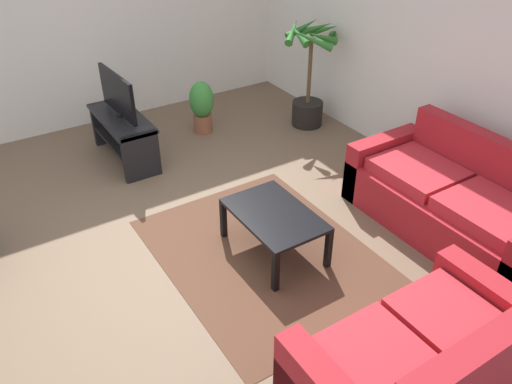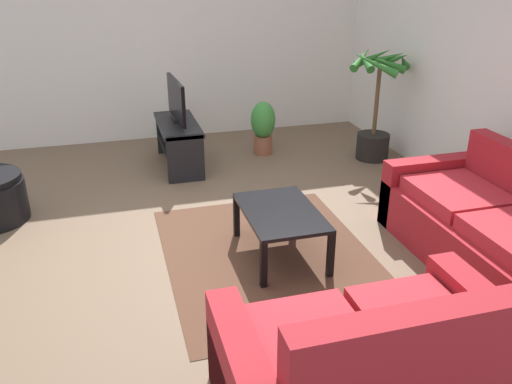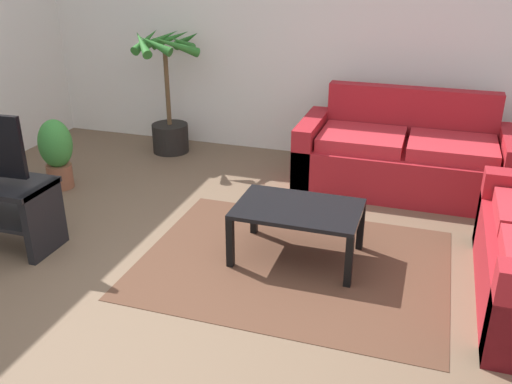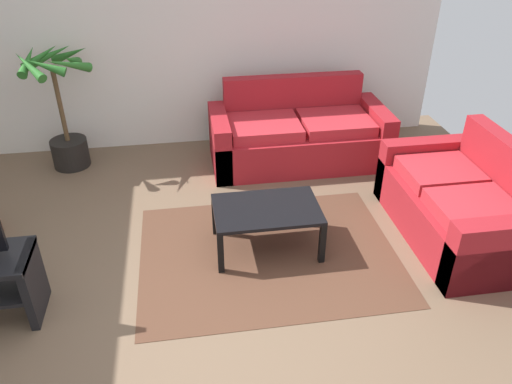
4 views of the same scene
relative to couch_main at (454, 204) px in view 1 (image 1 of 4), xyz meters
The scene contains 11 objects.
ground_plane 2.59m from the couch_main, 117.34° to the right, with size 6.60×6.60×0.00m, color brown.
wall_back 1.73m from the couch_main, 148.74° to the left, with size 6.00×0.06×2.70m, color silver.
wall_left 4.88m from the couch_main, 151.36° to the right, with size 0.06×6.00×2.70m, color silver.
couch_main is the anchor object (origin of this frame).
couch_loveseat 1.98m from the couch_main, 56.24° to the right, with size 0.90×1.58×0.90m.
tv_stand 3.63m from the couch_main, 144.91° to the right, with size 1.10×0.45×0.54m.
tv 3.66m from the couch_main, 144.96° to the right, with size 0.83×0.10×0.51m.
coffee_table 1.70m from the couch_main, 112.10° to the right, with size 0.90×0.59×0.41m.
area_rug 1.82m from the couch_main, 110.90° to the right, with size 2.20×1.70×0.01m, color #513323.
potted_palm 2.60m from the couch_main, behind, with size 0.79×0.82×1.36m.
potted_plant_small 3.28m from the couch_main, 162.36° to the right, with size 0.31×0.31×0.67m.
Camera 1 is at (3.47, -1.35, 2.98)m, focal length 35.87 mm.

